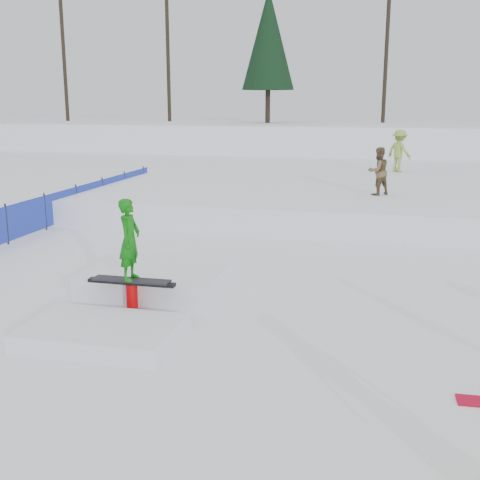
% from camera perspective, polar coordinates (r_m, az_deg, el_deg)
% --- Properties ---
extents(ground, '(120.00, 120.00, 0.00)m').
position_cam_1_polar(ground, '(10.28, -5.34, -8.30)').
color(ground, white).
extents(snow_berm, '(60.00, 14.00, 2.40)m').
position_cam_1_polar(snow_berm, '(39.26, 8.85, 9.19)').
color(snow_berm, white).
rests_on(snow_berm, ground).
extents(snow_midrise, '(50.00, 18.00, 0.80)m').
position_cam_1_polar(snow_midrise, '(25.47, 6.20, 5.45)').
color(snow_midrise, white).
rests_on(snow_midrise, ground).
extents(safety_fence, '(0.05, 16.00, 1.10)m').
position_cam_1_polar(safety_fence, '(18.65, -17.99, 2.58)').
color(safety_fence, '#1F32A7').
rests_on(safety_fence, ground).
extents(treeline, '(40.24, 4.22, 10.50)m').
position_cam_1_polar(treeline, '(37.64, 18.87, 18.04)').
color(treeline, black).
rests_on(treeline, snow_berm).
extents(walker_olive, '(0.93, 0.90, 1.52)m').
position_cam_1_polar(walker_olive, '(19.69, 12.98, 6.37)').
color(walker_olive, brown).
rests_on(walker_olive, snow_midrise).
extents(walker_ygreen, '(1.29, 1.24, 1.76)m').
position_cam_1_polar(walker_ygreen, '(26.43, 14.86, 8.16)').
color(walker_ygreen, '#8DAA40').
rests_on(walker_ygreen, snow_midrise).
extents(jib_rail_feature, '(2.60, 4.40, 2.11)m').
position_cam_1_polar(jib_rail_feature, '(11.33, -9.03, -4.74)').
color(jib_rail_feature, white).
rests_on(jib_rail_feature, ground).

